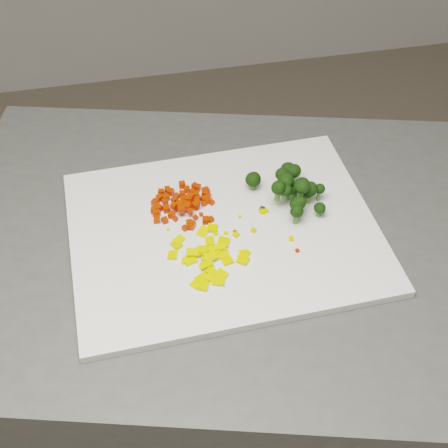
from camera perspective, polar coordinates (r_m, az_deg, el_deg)
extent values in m
cube|color=#4D4D4B|center=(1.35, 0.58, -14.22)|extent=(1.06, 0.87, 0.90)
cube|color=white|center=(0.99, 0.00, -0.66)|extent=(0.49, 0.39, 0.01)
cube|color=red|center=(1.04, -3.41, 3.17)|extent=(0.01, 0.01, 0.01)
cube|color=red|center=(1.01, -3.62, 2.33)|extent=(0.01, 0.01, 0.01)
cube|color=red|center=(0.98, -3.23, -0.30)|extent=(0.01, 0.01, 0.01)
cube|color=red|center=(1.01, -3.00, 1.54)|extent=(0.01, 0.01, 0.01)
cube|color=red|center=(1.01, -4.54, 2.20)|extent=(0.01, 0.01, 0.01)
cube|color=red|center=(0.99, -3.07, 1.16)|extent=(0.01, 0.01, 0.01)
cube|color=red|center=(1.00, -4.80, 0.82)|extent=(0.01, 0.01, 0.01)
cube|color=red|center=(1.03, -1.74, 2.95)|extent=(0.01, 0.01, 0.01)
cube|color=red|center=(1.04, -5.78, 2.91)|extent=(0.01, 0.01, 0.01)
cube|color=red|center=(1.03, -2.58, 2.68)|extent=(0.01, 0.01, 0.01)
cube|color=red|center=(1.02, -4.53, 1.93)|extent=(0.01, 0.01, 0.01)
cube|color=red|center=(1.01, -3.77, 2.21)|extent=(0.01, 0.01, 0.01)
cube|color=red|center=(1.03, -4.40, 2.52)|extent=(0.01, 0.01, 0.01)
cube|color=red|center=(1.01, -6.00, 1.46)|extent=(0.01, 0.01, 0.01)
cube|color=red|center=(0.99, -5.44, 0.34)|extent=(0.01, 0.01, 0.01)
cube|color=red|center=(1.01, -4.24, 1.40)|extent=(0.01, 0.01, 0.01)
cube|color=red|center=(1.04, -5.20, 3.14)|extent=(0.01, 0.01, 0.01)
cube|color=red|center=(0.99, -1.22, 0.42)|extent=(0.01, 0.01, 0.01)
cube|color=red|center=(1.05, -3.85, 3.60)|extent=(0.01, 0.01, 0.01)
cube|color=red|center=(1.00, -6.09, 0.84)|extent=(0.01, 0.01, 0.01)
cube|color=red|center=(1.01, -3.18, 2.33)|extent=(0.01, 0.01, 0.01)
cube|color=red|center=(1.00, -3.98, 1.74)|extent=(0.01, 0.01, 0.01)
cube|color=red|center=(1.01, -3.56, 1.73)|extent=(0.01, 0.01, 0.01)
cube|color=red|center=(1.02, -2.58, 2.13)|extent=(0.01, 0.01, 0.01)
cube|color=red|center=(1.01, -5.27, 1.37)|extent=(0.01, 0.01, 0.01)
cube|color=red|center=(1.01, -3.69, 1.99)|extent=(0.01, 0.01, 0.01)
cube|color=red|center=(0.98, -2.99, -0.02)|extent=(0.01, 0.01, 0.01)
cube|color=red|center=(1.01, -2.71, 1.71)|extent=(0.01, 0.01, 0.01)
cube|color=red|center=(1.03, -5.35, 2.40)|extent=(0.01, 0.01, 0.01)
cube|color=red|center=(1.02, -3.06, 2.40)|extent=(0.01, 0.01, 0.01)
cube|color=red|center=(1.04, -2.95, 2.97)|extent=(0.01, 0.01, 0.01)
cube|color=red|center=(1.01, -3.46, 2.25)|extent=(0.01, 0.01, 0.01)
cube|color=red|center=(0.99, -1.67, 0.34)|extent=(0.01, 0.01, 0.01)
cube|color=red|center=(1.01, -6.12, 1.58)|extent=(0.01, 0.01, 0.01)
cube|color=red|center=(1.03, -4.35, 2.63)|extent=(0.01, 0.01, 0.01)
cube|color=red|center=(1.02, -3.05, 2.55)|extent=(0.01, 0.01, 0.01)
cube|color=red|center=(1.03, -1.81, 2.81)|extent=(0.01, 0.01, 0.01)
cube|color=red|center=(1.02, -6.32, 1.98)|extent=(0.01, 0.01, 0.01)
cube|color=red|center=(1.03, -3.83, 2.72)|extent=(0.01, 0.01, 0.01)
cube|color=red|center=(1.03, -1.45, 2.48)|extent=(0.01, 0.01, 0.01)
cube|color=red|center=(1.01, -3.25, 2.30)|extent=(0.01, 0.01, 0.01)
cube|color=red|center=(1.01, -6.43, 1.27)|extent=(0.01, 0.01, 0.01)
cube|color=red|center=(1.02, -1.77, 2.25)|extent=(0.01, 0.01, 0.01)
cube|color=red|center=(0.99, -2.62, 0.58)|extent=(0.01, 0.01, 0.01)
cube|color=red|center=(1.04, -4.79, 3.03)|extent=(0.01, 0.01, 0.01)
cube|color=red|center=(1.03, -5.90, 2.42)|extent=(0.01, 0.01, 0.01)
cube|color=red|center=(1.05, -2.69, 3.51)|extent=(0.01, 0.01, 0.01)
cube|color=red|center=(1.04, -1.66, 3.06)|extent=(0.01, 0.01, 0.01)
cube|color=red|center=(1.02, -1.54, 2.16)|extent=(0.01, 0.01, 0.01)
cube|color=red|center=(1.02, -1.12, 1.99)|extent=(0.01, 0.01, 0.01)
cube|color=red|center=(1.01, -2.66, 1.60)|extent=(0.01, 0.01, 0.01)
cube|color=red|center=(0.99, -3.92, 1.33)|extent=(0.01, 0.01, 0.01)
cube|color=red|center=(0.98, -3.20, 0.10)|extent=(0.01, 0.01, 0.01)
cube|color=red|center=(1.00, -3.97, 1.54)|extent=(0.01, 0.01, 0.01)
cube|color=red|center=(1.02, -1.86, 1.88)|extent=(0.01, 0.01, 0.01)
cube|color=red|center=(1.03, -3.82, 2.52)|extent=(0.01, 0.01, 0.01)
cube|color=red|center=(1.01, -2.49, 1.93)|extent=(0.01, 0.01, 0.01)
cube|color=red|center=(0.98, -3.59, -0.38)|extent=(0.01, 0.01, 0.01)
cube|color=red|center=(1.01, -2.93, 1.75)|extent=(0.01, 0.01, 0.01)
cube|color=red|center=(1.00, -3.37, 1.61)|extent=(0.01, 0.01, 0.01)
cube|color=red|center=(1.00, -4.05, 1.85)|extent=(0.01, 0.01, 0.01)
cube|color=red|center=(1.04, -2.43, 3.35)|extent=(0.01, 0.01, 0.01)
cube|color=red|center=(1.00, -2.61, 1.72)|extent=(0.01, 0.01, 0.01)
cube|color=red|center=(1.02, -5.43, 2.05)|extent=(0.01, 0.01, 0.01)
cube|color=red|center=(1.04, -4.92, 2.93)|extent=(0.01, 0.01, 0.01)
cube|color=red|center=(1.00, -6.20, 0.98)|extent=(0.01, 0.01, 0.01)
cube|color=red|center=(0.99, -4.46, 0.45)|extent=(0.01, 0.01, 0.01)
cube|color=red|center=(1.01, -3.15, 2.44)|extent=(0.01, 0.01, 0.01)
cube|color=red|center=(1.00, -4.62, 1.66)|extent=(0.01, 0.01, 0.01)
cube|color=red|center=(1.02, -2.36, 2.35)|extent=(0.01, 0.01, 0.01)
cube|color=red|center=(1.01, -3.32, 1.89)|extent=(0.01, 0.01, 0.01)
cube|color=red|center=(0.99, -6.15, 0.41)|extent=(0.01, 0.01, 0.01)
cube|color=red|center=(1.00, -4.09, 1.73)|extent=(0.01, 0.01, 0.01)
cube|color=red|center=(0.98, -3.01, -0.21)|extent=(0.01, 0.01, 0.01)
cube|color=yellow|center=(0.94, 1.80, -2.84)|extent=(0.01, 0.02, 0.00)
cube|color=yellow|center=(0.94, -0.99, -2.44)|extent=(0.02, 0.02, 0.00)
cube|color=yellow|center=(0.97, -1.92, -0.69)|extent=(0.02, 0.03, 0.01)
cube|color=yellow|center=(0.92, -1.65, -3.74)|extent=(0.02, 0.02, 0.01)
cube|color=yellow|center=(0.91, -1.96, -5.01)|extent=(0.03, 0.02, 0.01)
cube|color=yellow|center=(0.94, 1.87, -2.81)|extent=(0.02, 0.02, 0.00)
cube|color=yellow|center=(0.94, -1.94, -2.38)|extent=(0.02, 0.02, 0.01)
cube|color=yellow|center=(0.92, -1.11, -4.44)|extent=(0.02, 0.02, 0.01)
cube|color=yellow|center=(0.91, -1.10, -4.98)|extent=(0.02, 0.02, 0.01)
cube|color=yellow|center=(0.96, -4.38, -1.93)|extent=(0.02, 0.02, 0.01)
cube|color=yellow|center=(0.94, -3.12, -3.31)|extent=(0.02, 0.02, 0.01)
cube|color=yellow|center=(0.96, -0.05, -1.66)|extent=(0.02, 0.02, 0.01)
cube|color=yellow|center=(0.93, 1.74, -3.34)|extent=(0.02, 0.02, 0.01)
cube|color=yellow|center=(0.93, -1.50, -3.24)|extent=(0.02, 0.02, 0.00)
cube|color=yellow|center=(0.93, -1.26, -2.99)|extent=(0.02, 0.02, 0.01)
cube|color=yellow|center=(0.96, -1.31, -1.58)|extent=(0.02, 0.02, 0.01)
cube|color=yellow|center=(0.96, -4.15, -1.46)|extent=(0.02, 0.02, 0.01)
cube|color=yellow|center=(0.93, 0.27, -3.34)|extent=(0.02, 0.02, 0.01)
cube|color=yellow|center=(0.94, -2.84, -2.60)|extent=(0.02, 0.02, 0.01)
cube|color=yellow|center=(0.91, -0.51, -5.28)|extent=(0.02, 0.02, 0.01)
cube|color=yellow|center=(0.92, -0.33, -4.69)|extent=(0.03, 0.03, 0.01)
cube|color=yellow|center=(0.94, -4.73, -2.84)|extent=(0.02, 0.02, 0.01)
cube|color=yellow|center=(0.94, -1.65, -3.03)|extent=(0.02, 0.02, 0.01)
cube|color=yellow|center=(0.94, 1.81, -3.09)|extent=(0.02, 0.02, 0.00)
cube|color=yellow|center=(0.91, -2.53, -5.50)|extent=(0.02, 0.02, 0.00)
cube|color=yellow|center=(0.90, -1.85, -5.66)|extent=(0.02, 0.02, 0.01)
cube|color=yellow|center=(0.94, -0.13, -2.83)|extent=(0.02, 0.02, 0.01)
cube|color=yellow|center=(0.98, -1.05, -0.37)|extent=(0.02, 0.02, 0.01)
cube|color=yellow|center=(0.94, -0.40, -2.14)|extent=(0.02, 0.01, 0.01)
cube|color=yellow|center=(0.94, -2.17, -2.49)|extent=(0.02, 0.02, 0.01)
cube|color=yellow|center=(0.98, 2.72, -0.58)|extent=(0.01, 0.01, 0.01)
cube|color=yellow|center=(0.97, 6.14, -1.34)|extent=(0.01, 0.01, 0.01)
cube|color=yellow|center=(1.00, 1.44, 0.67)|extent=(0.01, 0.01, 0.00)
cube|color=red|center=(1.00, -2.11, 0.88)|extent=(0.01, 0.01, 0.00)
cube|color=red|center=(0.97, 1.00, -0.70)|extent=(0.01, 0.01, 0.00)
cube|color=black|center=(1.01, 3.53, 1.38)|extent=(0.01, 0.01, 0.01)
cube|color=yellow|center=(0.93, -3.71, -3.51)|extent=(0.01, 0.01, 0.00)
cube|color=red|center=(0.95, 6.72, -2.43)|extent=(0.01, 0.01, 0.00)
cube|color=yellow|center=(0.97, 1.12, -0.99)|extent=(0.01, 0.01, 0.01)
cube|color=yellow|center=(0.99, -1.88, 0.14)|extent=(0.01, 0.01, 0.00)
cube|color=yellow|center=(0.97, 0.17, -0.82)|extent=(0.01, 0.01, 0.00)
cube|color=yellow|center=(0.99, -5.46, 0.31)|extent=(0.01, 0.01, 0.00)
cube|color=yellow|center=(1.00, 3.56, 1.12)|extent=(0.01, 0.01, 0.01)
cube|color=yellow|center=(1.01, 3.87, 1.21)|extent=(0.01, 0.01, 0.00)
cube|color=yellow|center=(0.98, -5.13, -0.50)|extent=(0.01, 0.01, 0.00)
cube|color=yellow|center=(0.97, -0.78, -0.91)|extent=(0.01, 0.01, 0.00)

